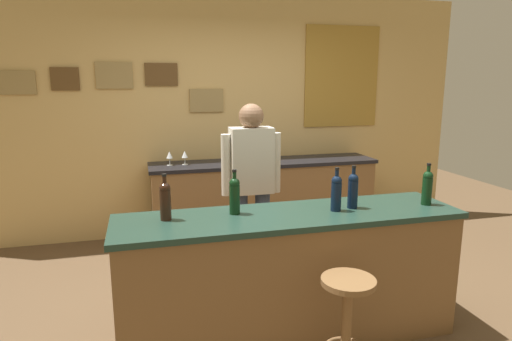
% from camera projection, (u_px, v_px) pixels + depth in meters
% --- Properties ---
extents(ground_plane, '(10.00, 10.00, 0.00)m').
position_uv_depth(ground_plane, '(272.00, 308.00, 3.54)').
color(ground_plane, brown).
extents(back_wall, '(6.00, 0.09, 2.80)m').
position_uv_depth(back_wall, '(225.00, 114.00, 5.18)').
color(back_wall, tan).
rests_on(back_wall, ground_plane).
extents(bar_counter, '(2.37, 0.60, 0.92)m').
position_uv_depth(bar_counter, '(290.00, 276.00, 3.07)').
color(bar_counter, brown).
rests_on(bar_counter, ground_plane).
extents(side_counter, '(2.60, 0.56, 0.90)m').
position_uv_depth(side_counter, '(264.00, 199.00, 5.11)').
color(side_counter, brown).
rests_on(side_counter, ground_plane).
extents(bartender, '(0.52, 0.21, 1.62)m').
position_uv_depth(bartender, '(251.00, 184.00, 3.76)').
color(bartender, '#384766').
rests_on(bartender, ground_plane).
extents(bar_stool, '(0.32, 0.32, 0.68)m').
position_uv_depth(bar_stool, '(347.00, 313.00, 2.58)').
color(bar_stool, brown).
rests_on(bar_stool, ground_plane).
extents(wine_bottle_a, '(0.07, 0.07, 0.31)m').
position_uv_depth(wine_bottle_a, '(165.00, 200.00, 2.81)').
color(wine_bottle_a, black).
rests_on(wine_bottle_a, bar_counter).
extents(wine_bottle_b, '(0.07, 0.07, 0.31)m').
position_uv_depth(wine_bottle_b, '(235.00, 194.00, 2.94)').
color(wine_bottle_b, black).
rests_on(wine_bottle_b, bar_counter).
extents(wine_bottle_c, '(0.07, 0.07, 0.31)m').
position_uv_depth(wine_bottle_c, '(336.00, 192.00, 3.02)').
color(wine_bottle_c, black).
rests_on(wine_bottle_c, bar_counter).
extents(wine_bottle_d, '(0.07, 0.07, 0.31)m').
position_uv_depth(wine_bottle_d, '(353.00, 189.00, 3.08)').
color(wine_bottle_d, black).
rests_on(wine_bottle_d, bar_counter).
extents(wine_bottle_e, '(0.07, 0.07, 0.31)m').
position_uv_depth(wine_bottle_e, '(427.00, 186.00, 3.16)').
color(wine_bottle_e, black).
rests_on(wine_bottle_e, bar_counter).
extents(wine_glass_a, '(0.07, 0.07, 0.16)m').
position_uv_depth(wine_glass_a, '(169.00, 155.00, 4.74)').
color(wine_glass_a, silver).
rests_on(wine_glass_a, side_counter).
extents(wine_glass_b, '(0.07, 0.07, 0.16)m').
position_uv_depth(wine_glass_b, '(185.00, 155.00, 4.78)').
color(wine_glass_b, silver).
rests_on(wine_glass_b, side_counter).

